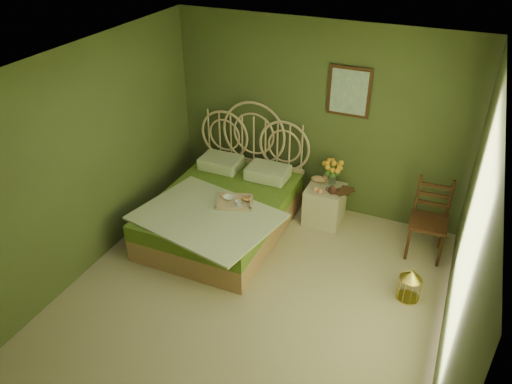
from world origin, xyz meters
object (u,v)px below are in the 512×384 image
at_px(nightstand, 326,199).
at_px(chair, 431,213).
at_px(bed, 224,209).
at_px(birdcage, 410,285).

distance_m(nightstand, chair, 1.37).
xyz_separation_m(bed, nightstand, (1.17, 0.72, 0.03)).
distance_m(chair, birdcage, 1.03).
relative_size(chair, birdcage, 2.64).
bearing_deg(birdcage, nightstand, 140.05).
distance_m(bed, nightstand, 1.38).
xyz_separation_m(bed, birdcage, (2.48, -0.37, -0.13)).
bearing_deg(nightstand, birdcage, -39.95).
relative_size(nightstand, birdcage, 2.55).
xyz_separation_m(chair, birdcage, (-0.04, -0.96, -0.37)).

